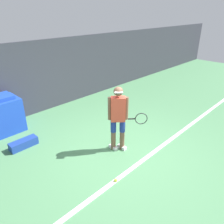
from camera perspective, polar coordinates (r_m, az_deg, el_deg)
ground_plane at (r=5.53m, az=3.02°, el=-10.59°), size 24.00×24.00×0.00m
back_wall at (r=7.72m, az=-18.13°, el=8.65°), size 24.00×0.10×2.37m
court_baseline at (r=5.26m, az=7.47°, el=-12.83°), size 21.60×0.10×0.01m
tennis_player at (r=5.20m, az=1.71°, el=-1.12°), size 0.72×0.69×1.66m
tennis_ball at (r=4.72m, az=0.95°, el=-17.41°), size 0.07×0.07×0.07m
covered_chair at (r=6.94m, az=-26.28°, el=-0.52°), size 0.83×0.83×1.09m
equipment_bag at (r=6.11m, az=-22.08°, el=-7.65°), size 0.70×0.25×0.20m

